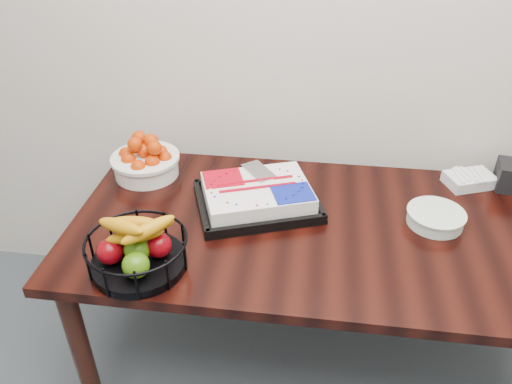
# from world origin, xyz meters

# --- Properties ---
(table) EXTENTS (1.80, 0.90, 0.75)m
(table) POSITION_xyz_m (0.00, 2.00, 0.66)
(table) COLOR black
(table) RESTS_ON ground
(cake_tray) EXTENTS (0.54, 0.48, 0.09)m
(cake_tray) POSITION_xyz_m (-0.24, 2.09, 0.79)
(cake_tray) COLOR black
(cake_tray) RESTS_ON table
(tangerine_bowl) EXTENTS (0.28, 0.28, 0.18)m
(tangerine_bowl) POSITION_xyz_m (-0.73, 2.25, 0.83)
(tangerine_bowl) COLOR white
(tangerine_bowl) RESTS_ON table
(fruit_basket) EXTENTS (0.33, 0.33, 0.17)m
(fruit_basket) POSITION_xyz_m (-0.57, 1.70, 0.82)
(fruit_basket) COLOR black
(fruit_basket) RESTS_ON table
(plate_stack) EXTENTS (0.21, 0.21, 0.05)m
(plate_stack) POSITION_xyz_m (0.42, 2.06, 0.78)
(plate_stack) COLOR white
(plate_stack) RESTS_ON table
(fork_bag) EXTENTS (0.22, 0.18, 0.05)m
(fork_bag) POSITION_xyz_m (0.60, 2.35, 0.78)
(fork_bag) COLOR silver
(fork_bag) RESTS_ON table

